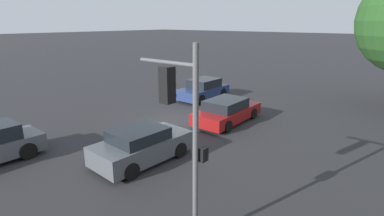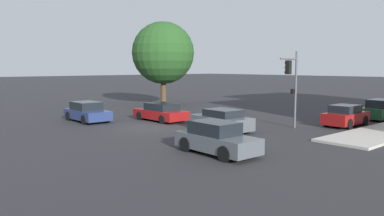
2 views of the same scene
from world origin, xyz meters
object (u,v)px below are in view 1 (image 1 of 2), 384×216
Objects in this scene: crossing_car_2 at (203,89)px; traffic_signal at (183,118)px; crossing_car_0 at (227,111)px; crossing_car_1 at (142,145)px.

traffic_signal is at bearing 35.43° from crossing_car_2.
traffic_signal reaches higher than crossing_car_2.
crossing_car_1 is (6.43, 0.07, 0.04)m from crossing_car_0.
crossing_car_0 is 5.57m from crossing_car_2.
crossing_car_1 is 0.96× the size of crossing_car_2.
crossing_car_0 is at bearing 51.50° from crossing_car_2.
traffic_signal reaches higher than crossing_car_1.
crossing_car_0 is (-8.68, -4.33, -2.66)m from traffic_signal.
crossing_car_0 is 6.43m from crossing_car_1.
traffic_signal reaches higher than crossing_car_0.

